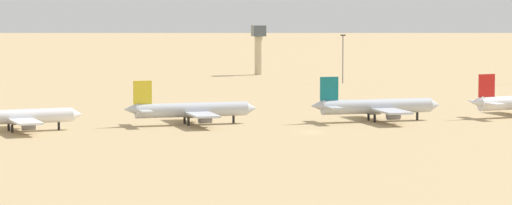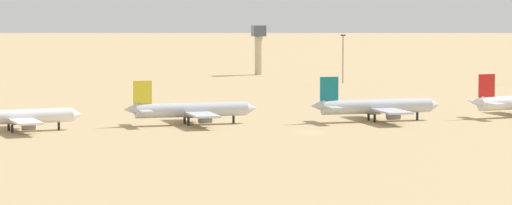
# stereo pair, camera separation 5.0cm
# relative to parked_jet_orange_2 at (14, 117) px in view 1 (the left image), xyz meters

# --- Properties ---
(ground) EXTENTS (4000.00, 4000.00, 0.00)m
(ground) POSITION_rel_parked_jet_orange_2_xyz_m (72.14, -18.14, -3.75)
(ground) COLOR tan
(parked_jet_orange_2) EXTENTS (34.63, 29.44, 11.45)m
(parked_jet_orange_2) POSITION_rel_parked_jet_orange_2_xyz_m (0.00, 0.00, 0.00)
(parked_jet_orange_2) COLOR white
(parked_jet_orange_2) RESTS_ON ground
(parked_jet_yellow_3) EXTENTS (35.97, 30.24, 11.88)m
(parked_jet_yellow_3) POSITION_rel_parked_jet_orange_2_xyz_m (45.95, 6.40, 0.14)
(parked_jet_yellow_3) COLOR silver
(parked_jet_yellow_3) RESTS_ON ground
(parked_jet_teal_4) EXTENTS (37.19, 31.25, 12.29)m
(parked_jet_teal_4) POSITION_rel_parked_jet_orange_2_xyz_m (95.98, 3.53, 0.28)
(parked_jet_teal_4) COLOR silver
(parked_jet_teal_4) RESTS_ON ground
(control_tower) EXTENTS (5.20, 5.20, 20.03)m
(control_tower) POSITION_rel_parked_jet_orange_2_xyz_m (107.64, 190.26, 8.33)
(control_tower) COLOR #C6B793
(control_tower) RESTS_ON ground
(light_pole_west) EXTENTS (1.80, 0.50, 18.09)m
(light_pole_west) POSITION_rel_parked_jet_orange_2_xyz_m (127.37, 137.74, 6.53)
(light_pole_west) COLOR #59595E
(light_pole_west) RESTS_ON ground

